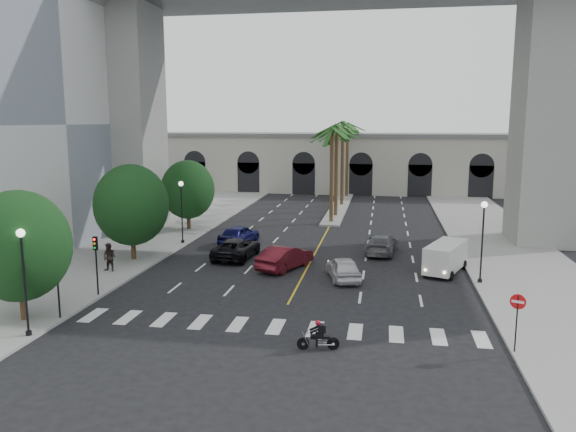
{
  "coord_description": "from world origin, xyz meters",
  "views": [
    {
      "loc": [
        5.19,
        -28.07,
        10.3
      ],
      "look_at": [
        -0.67,
        6.0,
        4.42
      ],
      "focal_mm": 35.0,
      "sensor_mm": 36.0,
      "label": 1
    }
  ],
  "objects_px": {
    "lamp_post_right": "(483,235)",
    "traffic_signal_near": "(57,274)",
    "pedestrian_a": "(15,287)",
    "pedestrian_b": "(109,257)",
    "car_c": "(237,248)",
    "car_d": "(381,244)",
    "traffic_signal_far": "(96,256)",
    "do_not_enter_sign": "(517,311)",
    "lamp_post_left_far": "(182,207)",
    "car_e": "(239,234)",
    "car_a": "(343,268)",
    "lamp_post_left_near": "(24,273)",
    "car_b": "(285,257)",
    "motorcycle_rider": "(319,336)",
    "cargo_van": "(446,257)"
  },
  "relations": [
    {
      "from": "lamp_post_left_far",
      "to": "motorcycle_rider",
      "type": "height_order",
      "value": "lamp_post_left_far"
    },
    {
      "from": "traffic_signal_near",
      "to": "do_not_enter_sign",
      "type": "bearing_deg",
      "value": -1.48
    },
    {
      "from": "traffic_signal_far",
      "to": "cargo_van",
      "type": "relative_size",
      "value": 0.71
    },
    {
      "from": "car_a",
      "to": "car_e",
      "type": "distance_m",
      "value": 13.25
    },
    {
      "from": "lamp_post_right",
      "to": "motorcycle_rider",
      "type": "bearing_deg",
      "value": -126.57
    },
    {
      "from": "car_b",
      "to": "do_not_enter_sign",
      "type": "bearing_deg",
      "value": 157.86
    },
    {
      "from": "lamp_post_right",
      "to": "traffic_signal_near",
      "type": "bearing_deg",
      "value": -155.18
    },
    {
      "from": "lamp_post_left_far",
      "to": "cargo_van",
      "type": "xyz_separation_m",
      "value": [
        20.89,
        -5.52,
        -2.08
      ]
    },
    {
      "from": "lamp_post_right",
      "to": "pedestrian_a",
      "type": "bearing_deg",
      "value": -162.59
    },
    {
      "from": "lamp_post_left_near",
      "to": "pedestrian_b",
      "type": "distance_m",
      "value": 11.78
    },
    {
      "from": "pedestrian_b",
      "to": "traffic_signal_near",
      "type": "bearing_deg",
      "value": -70.77
    },
    {
      "from": "motorcycle_rider",
      "to": "cargo_van",
      "type": "height_order",
      "value": "cargo_van"
    },
    {
      "from": "car_a",
      "to": "lamp_post_right",
      "type": "bearing_deg",
      "value": 166.48
    },
    {
      "from": "car_c",
      "to": "car_a",
      "type": "bearing_deg",
      "value": 156.41
    },
    {
      "from": "traffic_signal_far",
      "to": "do_not_enter_sign",
      "type": "distance_m",
      "value": 22.91
    },
    {
      "from": "traffic_signal_near",
      "to": "motorcycle_rider",
      "type": "relative_size",
      "value": 1.89
    },
    {
      "from": "car_c",
      "to": "pedestrian_b",
      "type": "relative_size",
      "value": 2.83
    },
    {
      "from": "lamp_post_left_near",
      "to": "lamp_post_left_far",
      "type": "bearing_deg",
      "value": 90.0
    },
    {
      "from": "traffic_signal_near",
      "to": "car_a",
      "type": "bearing_deg",
      "value": 36.1
    },
    {
      "from": "car_b",
      "to": "traffic_signal_near",
      "type": "bearing_deg",
      "value": 74.26
    },
    {
      "from": "traffic_signal_near",
      "to": "car_b",
      "type": "distance_m",
      "value": 15.72
    },
    {
      "from": "car_b",
      "to": "lamp_post_right",
      "type": "bearing_deg",
      "value": -164.3
    },
    {
      "from": "motorcycle_rider",
      "to": "car_d",
      "type": "distance_m",
      "value": 19.69
    },
    {
      "from": "car_c",
      "to": "car_d",
      "type": "relative_size",
      "value": 1.04
    },
    {
      "from": "lamp_post_right",
      "to": "motorcycle_rider",
      "type": "xyz_separation_m",
      "value": [
        -8.9,
        -11.99,
        -2.59
      ]
    },
    {
      "from": "lamp_post_left_near",
      "to": "lamp_post_left_far",
      "type": "xyz_separation_m",
      "value": [
        0.0,
        21.0,
        0.0
      ]
    },
    {
      "from": "car_c",
      "to": "car_d",
      "type": "xyz_separation_m",
      "value": [
        10.81,
        3.4,
        0.0
      ]
    },
    {
      "from": "lamp_post_left_far",
      "to": "motorcycle_rider",
      "type": "relative_size",
      "value": 2.77
    },
    {
      "from": "motorcycle_rider",
      "to": "do_not_enter_sign",
      "type": "bearing_deg",
      "value": -3.91
    },
    {
      "from": "car_e",
      "to": "car_c",
      "type": "bearing_deg",
      "value": 115.9
    },
    {
      "from": "lamp_post_left_near",
      "to": "lamp_post_right",
      "type": "height_order",
      "value": "same"
    },
    {
      "from": "car_c",
      "to": "traffic_signal_near",
      "type": "bearing_deg",
      "value": 73.1
    },
    {
      "from": "lamp_post_left_near",
      "to": "car_e",
      "type": "height_order",
      "value": "lamp_post_left_near"
    },
    {
      "from": "traffic_signal_near",
      "to": "car_a",
      "type": "height_order",
      "value": "traffic_signal_near"
    },
    {
      "from": "pedestrian_b",
      "to": "car_e",
      "type": "bearing_deg",
      "value": 66.86
    },
    {
      "from": "car_c",
      "to": "car_e",
      "type": "height_order",
      "value": "car_e"
    },
    {
      "from": "lamp_post_right",
      "to": "motorcycle_rider",
      "type": "height_order",
      "value": "lamp_post_right"
    },
    {
      "from": "car_b",
      "to": "pedestrian_a",
      "type": "height_order",
      "value": "pedestrian_a"
    },
    {
      "from": "car_b",
      "to": "cargo_van",
      "type": "relative_size",
      "value": 0.98
    },
    {
      "from": "car_a",
      "to": "do_not_enter_sign",
      "type": "distance_m",
      "value": 13.76
    },
    {
      "from": "lamp_post_left_near",
      "to": "do_not_enter_sign",
      "type": "bearing_deg",
      "value": 4.87
    },
    {
      "from": "traffic_signal_near",
      "to": "car_d",
      "type": "distance_m",
      "value": 24.45
    },
    {
      "from": "motorcycle_rider",
      "to": "car_d",
      "type": "height_order",
      "value": "car_d"
    },
    {
      "from": "car_d",
      "to": "pedestrian_a",
      "type": "bearing_deg",
      "value": 44.55
    },
    {
      "from": "car_c",
      "to": "pedestrian_b",
      "type": "xyz_separation_m",
      "value": [
        -7.41,
        -5.67,
        0.36
      ]
    },
    {
      "from": "car_c",
      "to": "lamp_post_left_near",
      "type": "bearing_deg",
      "value": 75.65
    },
    {
      "from": "traffic_signal_near",
      "to": "car_d",
      "type": "height_order",
      "value": "traffic_signal_near"
    },
    {
      "from": "car_e",
      "to": "pedestrian_b",
      "type": "distance_m",
      "value": 12.28
    },
    {
      "from": "pedestrian_a",
      "to": "pedestrian_b",
      "type": "height_order",
      "value": "pedestrian_b"
    },
    {
      "from": "lamp_post_left_far",
      "to": "pedestrian_a",
      "type": "xyz_separation_m",
      "value": [
        -3.92,
        -16.38,
        -2.23
      ]
    }
  ]
}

